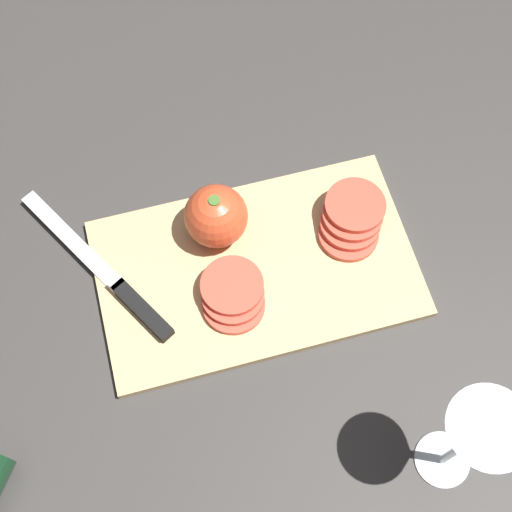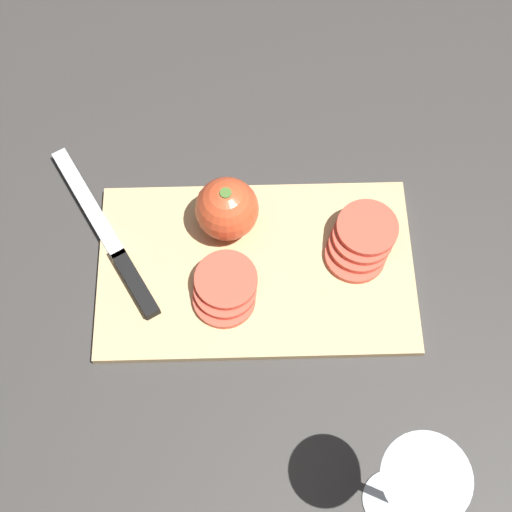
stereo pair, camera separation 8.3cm
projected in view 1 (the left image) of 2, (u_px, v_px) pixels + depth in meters
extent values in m
plane|color=#383533|center=(187.00, 279.00, 0.87)|extent=(3.00, 3.00, 0.00)
cube|color=tan|center=(256.00, 268.00, 0.87)|extent=(0.38, 0.23, 0.01)
cylinder|color=silver|center=(442.00, 459.00, 0.78)|extent=(0.06, 0.06, 0.00)
cylinder|color=silver|center=(451.00, 454.00, 0.74)|extent=(0.01, 0.01, 0.07)
cone|color=silver|center=(474.00, 438.00, 0.66)|extent=(0.08, 0.08, 0.10)
cone|color=beige|center=(465.00, 444.00, 0.69)|extent=(0.02, 0.02, 0.03)
sphere|color=#DB4C28|center=(216.00, 216.00, 0.85)|extent=(0.08, 0.08, 0.08)
cylinder|color=#47702D|center=(214.00, 202.00, 0.82)|extent=(0.01, 0.01, 0.01)
cube|color=silver|center=(71.00, 239.00, 0.88)|extent=(0.10, 0.16, 0.00)
cube|color=silver|center=(117.00, 284.00, 0.85)|extent=(0.02, 0.02, 0.01)
cube|color=black|center=(142.00, 310.00, 0.83)|extent=(0.06, 0.09, 0.01)
cylinder|color=#DB4C38|center=(348.00, 232.00, 0.88)|extent=(0.07, 0.07, 0.01)
cylinder|color=#DB4C38|center=(350.00, 223.00, 0.87)|extent=(0.07, 0.07, 0.01)
cylinder|color=#DB4C38|center=(353.00, 214.00, 0.87)|extent=(0.07, 0.07, 0.01)
cylinder|color=#DB4C38|center=(355.00, 205.00, 0.87)|extent=(0.07, 0.07, 0.01)
cylinder|color=#DB4C38|center=(234.00, 304.00, 0.84)|extent=(0.07, 0.07, 0.01)
cylinder|color=#DB4C38|center=(233.00, 295.00, 0.83)|extent=(0.07, 0.07, 0.01)
cylinder|color=#DB4C38|center=(232.00, 286.00, 0.83)|extent=(0.07, 0.07, 0.01)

